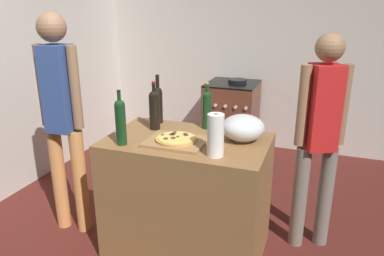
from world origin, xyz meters
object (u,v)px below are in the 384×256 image
object	(u,v)px
person_in_red	(320,133)
pizza	(176,139)
wine_bottle_clear	(207,108)
wine_bottle_dark	(158,103)
mixing_bowl	(243,128)
wine_bottle_amber	(121,120)
person_in_stripes	(62,113)
stove	(231,118)
paper_towel_roll	(216,135)
wine_bottle_green	(154,108)

from	to	relation	value
person_in_red	pizza	bearing A→B (deg)	-152.26
wine_bottle_clear	wine_bottle_dark	bearing A→B (deg)	179.51
pizza	person_in_red	xyz separation A→B (m)	(0.92, 0.48, -0.01)
mixing_bowl	wine_bottle_clear	world-z (taller)	wine_bottle_clear
mixing_bowl	wine_bottle_dark	bearing A→B (deg)	166.95
wine_bottle_amber	wine_bottle_clear	size ratio (longest dim) A/B	1.06
mixing_bowl	wine_bottle_dark	world-z (taller)	wine_bottle_dark
pizza	mixing_bowl	world-z (taller)	mixing_bowl
wine_bottle_amber	person_in_stripes	bearing A→B (deg)	164.03
pizza	wine_bottle_dark	distance (m)	0.50
pizza	person_in_stripes	world-z (taller)	person_in_stripes
mixing_bowl	person_in_stripes	world-z (taller)	person_in_stripes
person_in_red	stove	bearing A→B (deg)	122.71
wine_bottle_dark	person_in_red	xyz separation A→B (m)	(1.22, 0.11, -0.14)
wine_bottle_clear	paper_towel_roll	bearing A→B (deg)	-66.38
paper_towel_roll	wine_bottle_green	xyz separation A→B (m)	(-0.58, 0.34, 0.03)
wine_bottle_green	person_in_red	size ratio (longest dim) A/B	0.22
wine_bottle_green	wine_bottle_amber	bearing A→B (deg)	-101.37
wine_bottle_amber	person_in_stripes	size ratio (longest dim) A/B	0.21
wine_bottle_clear	wine_bottle_green	distance (m)	0.39
person_in_stripes	person_in_red	distance (m)	1.93
wine_bottle_amber	person_in_red	bearing A→B (deg)	26.58
mixing_bowl	person_in_red	world-z (taller)	person_in_red
wine_bottle_amber	wine_bottle_clear	distance (m)	0.67
wine_bottle_clear	wine_bottle_green	size ratio (longest dim) A/B	0.97
wine_bottle_amber	stove	bearing A→B (deg)	84.78
pizza	wine_bottle_green	xyz separation A→B (m)	(-0.26, 0.22, 0.13)
wine_bottle_clear	stove	size ratio (longest dim) A/B	0.38
pizza	stove	distance (m)	2.17
paper_towel_roll	stove	world-z (taller)	paper_towel_roll
wine_bottle_clear	person_in_red	xyz separation A→B (m)	(0.82, 0.11, -0.13)
pizza	paper_towel_roll	distance (m)	0.35
wine_bottle_clear	person_in_red	world-z (taller)	person_in_red
mixing_bowl	person_in_stripes	xyz separation A→B (m)	(-1.37, -0.17, 0.01)
wine_bottle_green	wine_bottle_dark	world-z (taller)	wine_bottle_dark
wine_bottle_dark	person_in_stripes	distance (m)	0.74
pizza	stove	bearing A→B (deg)	93.53
pizza	mixing_bowl	distance (m)	0.47
wine_bottle_dark	person_in_red	bearing A→B (deg)	5.06
paper_towel_roll	person_in_stripes	bearing A→B (deg)	173.17
paper_towel_roll	wine_bottle_clear	size ratio (longest dim) A/B	0.78
wine_bottle_amber	stove	distance (m)	2.35
pizza	person_in_red	distance (m)	1.03
wine_bottle_clear	person_in_stripes	size ratio (longest dim) A/B	0.20
person_in_stripes	stove	bearing A→B (deg)	68.31
mixing_bowl	stove	xyz separation A→B (m)	(-0.54, 1.90, -0.54)
person_in_red	mixing_bowl	bearing A→B (deg)	-151.38
pizza	wine_bottle_green	bearing A→B (deg)	139.99
wine_bottle_amber	wine_bottle_green	bearing A→B (deg)	78.63
paper_towel_roll	stove	distance (m)	2.35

